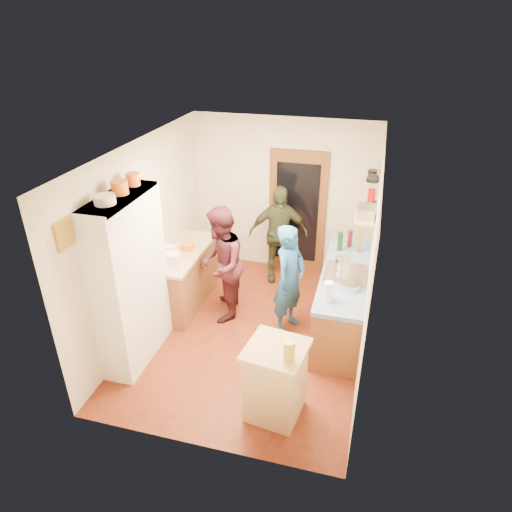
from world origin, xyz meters
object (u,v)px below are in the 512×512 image
at_px(right_counter_base, 343,300).
at_px(person_hob, 290,281).
at_px(island_base, 275,383).
at_px(hutch_body, 131,281).
at_px(person_back, 279,234).
at_px(person_left, 223,263).

distance_m(right_counter_base, person_hob, 0.85).
bearing_deg(person_hob, island_base, -155.55).
relative_size(island_base, person_hob, 0.54).
relative_size(hutch_body, person_hob, 1.39).
xyz_separation_m(hutch_body, right_counter_base, (2.50, 1.30, -0.68)).
height_order(right_counter_base, person_back, person_back).
distance_m(hutch_body, island_base, 2.13).
distance_m(hutch_body, right_counter_base, 2.90).
relative_size(hutch_body, right_counter_base, 1.00).
xyz_separation_m(right_counter_base, person_left, (-1.70, -0.16, 0.43)).
relative_size(person_hob, person_back, 0.97).
height_order(hutch_body, person_hob, hutch_body).
relative_size(right_counter_base, person_left, 1.29).
xyz_separation_m(person_hob, person_left, (-1.00, 0.13, 0.06)).
height_order(right_counter_base, island_base, island_base).
height_order(right_counter_base, person_left, person_left).
relative_size(right_counter_base, person_hob, 1.39).
height_order(hutch_body, right_counter_base, hutch_body).
bearing_deg(person_back, island_base, -94.11).
bearing_deg(island_base, person_left, 124.38).
height_order(right_counter_base, person_hob, person_hob).
bearing_deg(person_left, person_back, 143.42).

